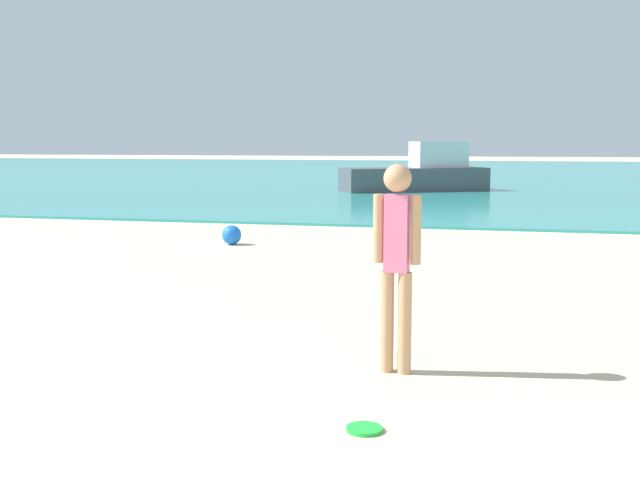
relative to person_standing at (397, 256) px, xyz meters
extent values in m
cube|color=teal|center=(-1.61, 40.71, -0.95)|extent=(160.00, 60.00, 0.06)
cylinder|color=tan|center=(-0.07, 0.01, -0.56)|extent=(0.11, 0.11, 0.84)
cylinder|color=tan|center=(0.07, -0.01, -0.56)|extent=(0.11, 0.11, 0.84)
cube|color=pink|center=(0.00, 0.00, 0.18)|extent=(0.20, 0.14, 0.63)
sphere|color=tan|center=(0.00, 0.00, 0.63)|extent=(0.23, 0.23, 0.23)
cylinder|color=tan|center=(-0.16, 0.01, 0.22)|extent=(0.08, 0.08, 0.56)
cylinder|color=tan|center=(0.16, -0.01, 0.22)|extent=(0.08, 0.08, 0.56)
cylinder|color=green|center=(0.00, -1.36, -0.96)|extent=(0.24, 0.24, 0.03)
cube|color=#4C4C51|center=(-2.69, 22.95, -0.48)|extent=(5.59, 4.08, 0.87)
cube|color=silver|center=(-1.83, 23.41, 0.44)|extent=(2.29, 1.99, 0.97)
sphere|color=blue|center=(-4.12, 7.25, -0.80)|extent=(0.36, 0.36, 0.36)
camera|label=1|loc=(0.89, -6.20, 0.92)|focal=43.63mm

